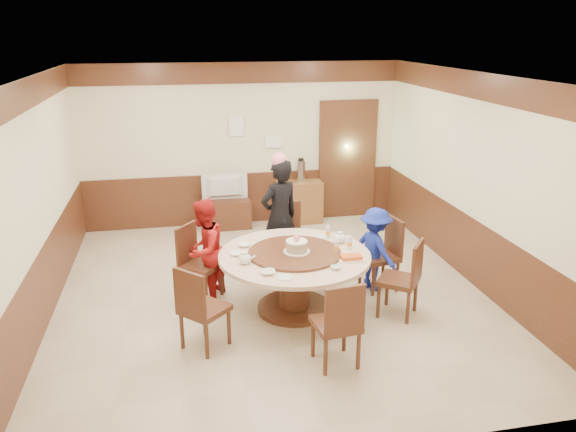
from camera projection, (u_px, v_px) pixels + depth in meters
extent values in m
plane|color=#C4B39C|center=(273.00, 294.00, 7.40)|extent=(6.00, 6.00, 0.00)
plane|color=white|center=(270.00, 76.00, 6.51)|extent=(6.00, 6.00, 0.00)
cube|color=beige|center=(242.00, 145.00, 9.75)|extent=(5.50, 0.04, 2.80)
cube|color=beige|center=(340.00, 302.00, 4.17)|extent=(5.50, 0.04, 2.80)
cube|color=beige|center=(36.00, 205.00, 6.44)|extent=(0.04, 6.00, 2.80)
cube|color=beige|center=(475.00, 181.00, 7.47)|extent=(0.04, 6.00, 2.80)
cube|color=#4A2617|center=(272.00, 263.00, 7.26)|extent=(5.50, 6.00, 0.90)
cube|color=#4A2617|center=(271.00, 92.00, 6.57)|extent=(5.50, 6.00, 0.35)
cube|color=#4A2617|center=(347.00, 161.00, 10.17)|extent=(1.05, 0.08, 2.18)
cube|color=#8EDC9B|center=(347.00, 160.00, 10.18)|extent=(0.88, 0.02, 2.05)
cylinder|color=#4A2617|center=(294.00, 307.00, 6.98)|extent=(0.92, 0.92, 0.06)
cylinder|color=#4A2617|center=(294.00, 284.00, 6.88)|extent=(0.37, 0.37, 0.65)
cylinder|color=beige|center=(295.00, 256.00, 6.76)|extent=(1.84, 1.84, 0.05)
cylinder|color=#4A2617|center=(295.00, 253.00, 6.75)|extent=(1.12, 1.12, 0.03)
cube|color=#4A2617|center=(379.00, 257.00, 7.43)|extent=(0.51, 0.51, 0.06)
cube|color=#4A2617|center=(394.00, 236.00, 7.42)|extent=(0.11, 0.42, 0.50)
cube|color=#4A2617|center=(378.00, 274.00, 7.51)|extent=(0.36, 0.36, 0.42)
cube|color=#4A2617|center=(291.00, 241.00, 7.99)|extent=(0.49, 0.49, 0.06)
cube|color=#4A2617|center=(287.00, 219.00, 8.10)|extent=(0.42, 0.09, 0.50)
cube|color=#4A2617|center=(291.00, 257.00, 8.07)|extent=(0.36, 0.36, 0.42)
cube|color=#4A2617|center=(201.00, 266.00, 7.16)|extent=(0.62, 0.62, 0.06)
cube|color=#4A2617|center=(186.00, 243.00, 7.16)|extent=(0.28, 0.36, 0.50)
cube|color=#4A2617|center=(202.00, 283.00, 7.24)|extent=(0.36, 0.36, 0.42)
cube|color=#4A2617|center=(205.00, 309.00, 6.05)|extent=(0.62, 0.62, 0.06)
cube|color=#4A2617|center=(190.00, 294.00, 5.80)|extent=(0.32, 0.33, 0.50)
cube|color=#4A2617|center=(206.00, 329.00, 6.13)|extent=(0.36, 0.36, 0.42)
cube|color=#4A2617|center=(336.00, 324.00, 5.75)|extent=(0.49, 0.49, 0.06)
cube|color=#4A2617|center=(345.00, 310.00, 5.47)|extent=(0.42, 0.09, 0.50)
cube|color=#4A2617|center=(335.00, 345.00, 5.82)|extent=(0.36, 0.36, 0.42)
cube|color=#4A2617|center=(398.00, 280.00, 6.74)|extent=(0.62, 0.62, 0.06)
cube|color=#4A2617|center=(417.00, 263.00, 6.57)|extent=(0.29, 0.36, 0.50)
cube|color=#4A2617|center=(397.00, 298.00, 6.82)|extent=(0.36, 0.36, 0.42)
imported|color=black|center=(280.00, 217.00, 7.83)|extent=(0.71, 0.61, 1.65)
imported|color=#A51616|center=(204.00, 250.00, 7.09)|extent=(0.76, 0.81, 1.33)
imported|color=#18299F|center=(375.00, 249.00, 7.38)|extent=(0.67, 0.84, 1.13)
cylinder|color=white|center=(297.00, 252.00, 6.73)|extent=(0.32, 0.32, 0.01)
cylinder|color=tan|center=(297.00, 246.00, 6.71)|extent=(0.26, 0.26, 0.12)
cylinder|color=white|center=(297.00, 241.00, 6.69)|extent=(0.26, 0.26, 0.01)
sphere|color=pink|center=(297.00, 238.00, 6.67)|extent=(0.08, 0.08, 0.08)
ellipsoid|color=white|center=(245.00, 259.00, 6.45)|extent=(0.17, 0.15, 0.13)
ellipsoid|color=white|center=(340.00, 238.00, 7.09)|extent=(0.17, 0.15, 0.13)
imported|color=white|center=(244.00, 245.00, 6.98)|extent=(0.15, 0.15, 0.04)
imported|color=white|center=(335.00, 267.00, 6.32)|extent=(0.12, 0.12, 0.04)
imported|color=white|center=(268.00, 272.00, 6.19)|extent=(0.17, 0.17, 0.04)
imported|color=white|center=(350.00, 254.00, 6.70)|extent=(0.13, 0.13, 0.04)
imported|color=white|center=(237.00, 254.00, 6.71)|extent=(0.15, 0.15, 0.04)
cylinder|color=white|center=(285.00, 277.00, 6.10)|extent=(0.18, 0.18, 0.01)
cylinder|color=white|center=(320.00, 236.00, 7.30)|extent=(0.18, 0.18, 0.01)
cube|color=white|center=(351.00, 259.00, 6.57)|extent=(0.30, 0.20, 0.02)
cube|color=#D65218|center=(351.00, 257.00, 6.56)|extent=(0.24, 0.15, 0.04)
cylinder|color=white|center=(336.00, 247.00, 6.75)|extent=(0.06, 0.06, 0.16)
cylinder|color=white|center=(350.00, 243.00, 6.87)|extent=(0.06, 0.06, 0.16)
cylinder|color=white|center=(328.00, 232.00, 7.23)|extent=(0.06, 0.06, 0.16)
cube|color=#4A2617|center=(226.00, 214.00, 9.81)|extent=(0.85, 0.45, 0.50)
imported|color=gray|center=(225.00, 187.00, 9.66)|extent=(0.79, 0.11, 0.46)
cube|color=brown|center=(299.00, 202.00, 10.05)|extent=(0.80, 0.40, 0.75)
cylinder|color=silver|center=(301.00, 171.00, 9.87)|extent=(0.15, 0.15, 0.38)
cube|color=white|center=(236.00, 126.00, 9.57)|extent=(0.25, 0.00, 0.35)
cube|color=white|center=(274.00, 142.00, 9.79)|extent=(0.30, 0.00, 0.22)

